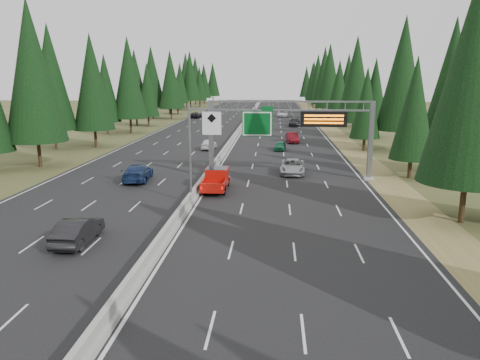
# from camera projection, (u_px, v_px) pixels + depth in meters

# --- Properties ---
(road) EXTENTS (32.00, 260.00, 0.08)m
(road) POSITION_uv_depth(u_px,v_px,m) (240.00, 130.00, 91.87)
(road) COLOR black
(road) RESTS_ON ground
(shoulder_right) EXTENTS (3.60, 260.00, 0.06)m
(shoulder_right) POSITION_uv_depth(u_px,v_px,m) (332.00, 131.00, 90.59)
(shoulder_right) COLOR olive
(shoulder_right) RESTS_ON ground
(shoulder_left) EXTENTS (3.60, 260.00, 0.06)m
(shoulder_left) POSITION_uv_depth(u_px,v_px,m) (151.00, 129.00, 93.15)
(shoulder_left) COLOR #37411E
(shoulder_left) RESTS_ON ground
(median_barrier) EXTENTS (0.70, 260.00, 0.85)m
(median_barrier) POSITION_uv_depth(u_px,v_px,m) (240.00, 128.00, 91.79)
(median_barrier) COLOR gray
(median_barrier) RESTS_ON road
(sign_gantry) EXTENTS (16.75, 0.98, 7.80)m
(sign_gantry) POSITION_uv_depth(u_px,v_px,m) (297.00, 128.00, 46.15)
(sign_gantry) COLOR slate
(sign_gantry) RESTS_ON road
(hov_sign_pole) EXTENTS (2.80, 0.50, 8.00)m
(hov_sign_pole) POSITION_uv_depth(u_px,v_px,m) (197.00, 146.00, 37.20)
(hov_sign_pole) COLOR slate
(hov_sign_pole) RESTS_ON road
(tree_row_right) EXTENTS (11.72, 240.61, 18.74)m
(tree_row_right) POSITION_uv_depth(u_px,v_px,m) (357.00, 82.00, 86.72)
(tree_row_right) COLOR black
(tree_row_right) RESTS_ON ground
(tree_row_left) EXTENTS (11.89, 240.78, 18.92)m
(tree_row_left) POSITION_uv_depth(u_px,v_px,m) (121.00, 81.00, 87.15)
(tree_row_left) COLOR black
(tree_row_left) RESTS_ON ground
(silver_minivan) EXTENTS (2.83, 5.65, 1.54)m
(silver_minivan) POSITION_uv_depth(u_px,v_px,m) (293.00, 167.00, 49.69)
(silver_minivan) COLOR #9D9DA2
(silver_minivan) RESTS_ON road
(red_pickup) EXTENTS (2.09, 5.84, 1.90)m
(red_pickup) POSITION_uv_depth(u_px,v_px,m) (217.00, 178.00, 42.69)
(red_pickup) COLOR black
(red_pickup) RESTS_ON road
(car_ahead_green) EXTENTS (1.84, 3.85, 1.27)m
(car_ahead_green) POSITION_uv_depth(u_px,v_px,m) (280.00, 146.00, 65.98)
(car_ahead_green) COLOR #16633D
(car_ahead_green) RESTS_ON road
(car_ahead_dkred) EXTENTS (2.13, 4.98, 1.60)m
(car_ahead_dkred) POSITION_uv_depth(u_px,v_px,m) (292.00, 137.00, 73.84)
(car_ahead_dkred) COLOR #590C13
(car_ahead_dkred) RESTS_ON road
(car_ahead_dkgrey) EXTENTS (2.64, 5.82, 1.65)m
(car_ahead_dkgrey) POSITION_uv_depth(u_px,v_px,m) (294.00, 122.00, 99.00)
(car_ahead_dkgrey) COLOR black
(car_ahead_dkgrey) RESTS_ON road
(car_ahead_white) EXTENTS (2.87, 5.80, 1.58)m
(car_ahead_white) POSITION_uv_depth(u_px,v_px,m) (283.00, 114.00, 123.25)
(car_ahead_white) COLOR white
(car_ahead_white) RESTS_ON road
(car_ahead_far) EXTENTS (2.22, 4.67, 1.54)m
(car_ahead_far) POSITION_uv_depth(u_px,v_px,m) (263.00, 109.00, 141.32)
(car_ahead_far) COLOR black
(car_ahead_far) RESTS_ON road
(car_onc_near) EXTENTS (1.74, 4.87, 1.60)m
(car_onc_near) POSITION_uv_depth(u_px,v_px,m) (78.00, 230.00, 28.73)
(car_onc_near) COLOR black
(car_onc_near) RESTS_ON road
(car_onc_blue) EXTENTS (2.83, 5.89, 1.66)m
(car_onc_blue) POSITION_uv_depth(u_px,v_px,m) (138.00, 172.00, 46.30)
(car_onc_blue) COLOR navy
(car_onc_blue) RESTS_ON road
(car_onc_white) EXTENTS (1.94, 4.55, 1.53)m
(car_onc_white) POSITION_uv_depth(u_px,v_px,m) (209.00, 144.00, 66.81)
(car_onc_white) COLOR white
(car_onc_white) RESTS_ON road
(car_onc_far) EXTENTS (2.83, 5.65, 1.53)m
(car_onc_far) POSITION_uv_depth(u_px,v_px,m) (196.00, 115.00, 119.91)
(car_onc_far) COLOR black
(car_onc_far) RESTS_ON road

